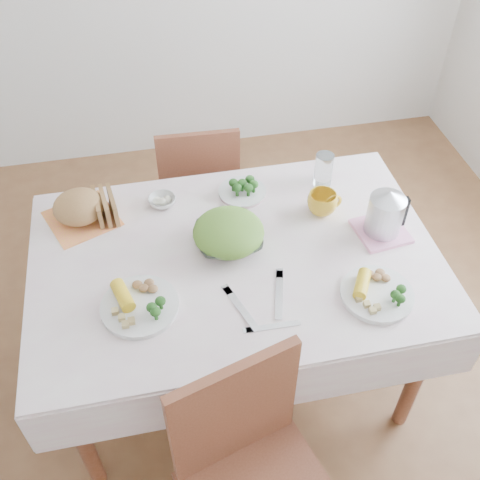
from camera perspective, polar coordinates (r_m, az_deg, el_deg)
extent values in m
plane|color=brown|center=(2.68, -0.34, -12.84)|extent=(3.60, 3.60, 0.00)
cube|color=brown|center=(2.37, -0.38, -8.02)|extent=(1.40, 0.90, 0.75)
cube|color=white|center=(2.08, -0.43, -1.71)|extent=(1.50, 1.00, 0.01)
cube|color=brown|center=(2.87, -4.34, 6.00)|extent=(0.41, 0.41, 0.87)
imported|color=white|center=(2.09, -1.16, 0.13)|extent=(0.25, 0.25, 0.06)
cylinder|color=white|center=(1.93, -10.13, -6.67)|extent=(0.28, 0.28, 0.02)
cylinder|color=white|center=(1.99, 13.73, -5.37)|extent=(0.36, 0.36, 0.02)
cylinder|color=beige|center=(2.32, 0.23, 4.92)|extent=(0.23, 0.23, 0.02)
cube|color=#FE924B|center=(2.30, -15.74, 2.11)|extent=(0.32, 0.32, 0.00)
ellipsoid|color=olive|center=(2.26, -16.02, 3.15)|extent=(0.20, 0.19, 0.12)
imported|color=white|center=(2.29, -7.90, 3.94)|extent=(0.14, 0.14, 0.03)
imported|color=gold|center=(2.24, 8.34, 3.73)|extent=(0.12, 0.12, 0.09)
cylinder|color=white|center=(2.36, 8.47, 6.96)|extent=(0.10, 0.10, 0.14)
cube|color=#F696C3|center=(2.22, 14.11, 0.89)|extent=(0.21, 0.21, 0.01)
cylinder|color=#B2B5BA|center=(2.14, 14.63, 3.05)|extent=(0.14, 0.14, 0.19)
cube|color=silver|center=(1.91, 0.11, -6.98)|extent=(0.09, 0.21, 0.00)
cube|color=silver|center=(1.95, 3.99, -5.53)|extent=(0.08, 0.22, 0.00)
cube|color=silver|center=(1.87, 3.38, -8.75)|extent=(0.18, 0.03, 0.00)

